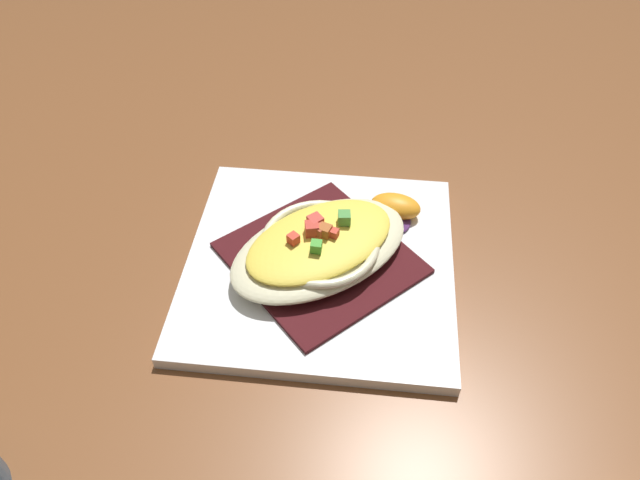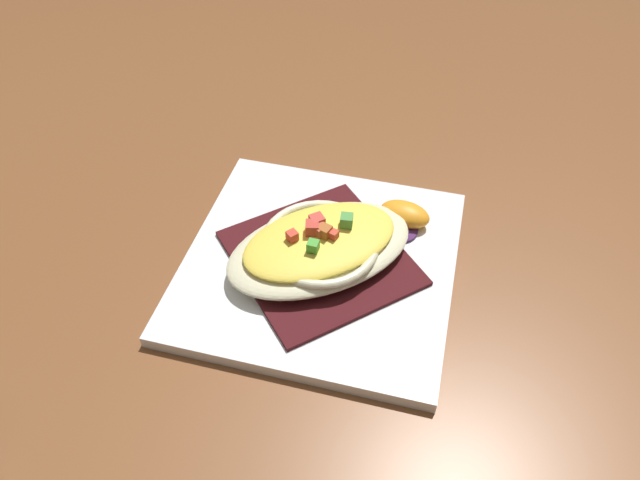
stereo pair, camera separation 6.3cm
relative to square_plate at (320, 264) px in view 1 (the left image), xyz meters
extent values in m
plane|color=brown|center=(0.00, 0.00, -0.01)|extent=(2.60, 2.60, 0.00)
cube|color=white|center=(0.00, 0.00, 0.00)|extent=(0.31, 0.31, 0.01)
cube|color=#401216|center=(0.00, 0.00, 0.01)|extent=(0.25, 0.25, 0.00)
ellipsoid|color=beige|center=(0.00, 0.00, 0.03)|extent=(0.24, 0.23, 0.03)
torus|color=beige|center=(0.00, 0.00, 0.03)|extent=(0.18, 0.18, 0.01)
ellipsoid|color=yellow|center=(0.00, 0.00, 0.04)|extent=(0.19, 0.19, 0.02)
cube|color=red|center=(0.03, 0.02, 0.05)|extent=(0.01, 0.01, 0.01)
cube|color=#C83C2F|center=(0.01, 0.00, 0.05)|extent=(0.02, 0.02, 0.01)
cube|color=#BB572F|center=(0.00, 0.00, 0.05)|extent=(0.01, 0.01, 0.01)
cube|color=green|center=(0.00, 0.00, 0.05)|extent=(0.01, 0.01, 0.01)
cube|color=#CE4238|center=(0.01, -0.01, 0.05)|extent=(0.02, 0.02, 0.01)
cube|color=#AF5926|center=(-0.01, 0.00, 0.05)|extent=(0.02, 0.02, 0.01)
cube|color=#499441|center=(-0.02, -0.02, 0.05)|extent=(0.02, 0.02, 0.01)
cube|color=#CD412F|center=(-0.01, 0.00, 0.05)|extent=(0.01, 0.01, 0.01)
cube|color=green|center=(0.00, 0.02, 0.05)|extent=(0.01, 0.01, 0.01)
cube|color=#BC4D32|center=(0.00, 0.00, 0.05)|extent=(0.02, 0.02, 0.01)
ellipsoid|color=#4D275D|center=(-0.08, -0.07, 0.01)|extent=(0.05, 0.06, 0.01)
ellipsoid|color=orange|center=(-0.07, -0.08, 0.02)|extent=(0.06, 0.04, 0.03)
camera|label=1|loc=(-0.07, 0.43, 0.49)|focal=33.78mm
camera|label=2|loc=(-0.13, 0.42, 0.49)|focal=33.78mm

